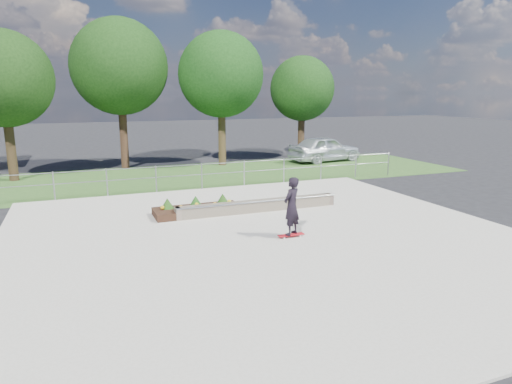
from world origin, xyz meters
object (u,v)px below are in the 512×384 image
at_px(grind_ledge, 258,206).
at_px(skateboarder, 292,206).
at_px(parked_car, 325,149).
at_px(planter_bed, 197,209).

xyz_separation_m(grind_ledge, skateboarder, (-0.22, -3.14, 0.73)).
bearing_deg(skateboarder, parked_car, 56.52).
bearing_deg(skateboarder, planter_bed, 117.91).
distance_m(grind_ledge, planter_bed, 2.18).
relative_size(grind_ledge, parked_car, 1.27).
height_order(grind_ledge, skateboarder, skateboarder).
height_order(planter_bed, parked_car, parked_car).
bearing_deg(planter_bed, grind_ledge, -12.00).
height_order(planter_bed, skateboarder, skateboarder).
bearing_deg(skateboarder, grind_ledge, 85.91).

